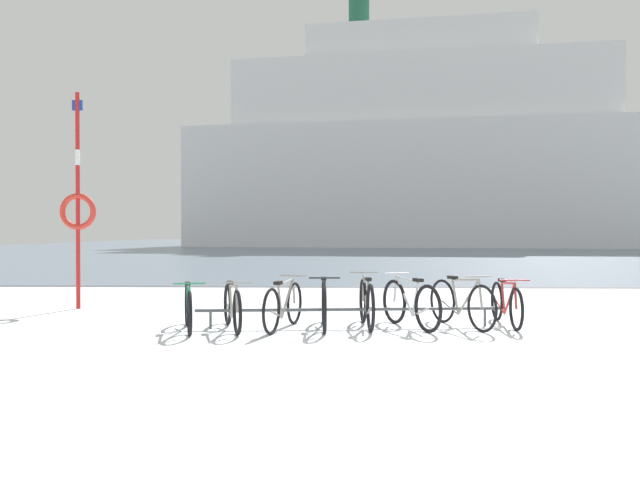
{
  "coord_description": "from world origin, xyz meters",
  "views": [
    {
      "loc": [
        -1.11,
        -6.68,
        1.49
      ],
      "look_at": [
        -1.55,
        6.48,
        1.32
      ],
      "focal_mm": 34.64,
      "sensor_mm": 36.0,
      "label": 1
    }
  ],
  "objects_px": {
    "bicycle_7": "(506,304)",
    "rescue_post": "(78,205)",
    "bicycle_2": "(284,306)",
    "bicycle_1": "(232,307)",
    "bicycle_4": "(367,303)",
    "bicycle_5": "(410,304)",
    "ferry_ship": "(426,157)",
    "bicycle_3": "(324,304)",
    "bicycle_6": "(461,303)",
    "bicycle_0": "(188,308)"
  },
  "relations": [
    {
      "from": "bicycle_1",
      "to": "bicycle_3",
      "type": "relative_size",
      "value": 0.95
    },
    {
      "from": "bicycle_0",
      "to": "ferry_ship",
      "type": "height_order",
      "value": "ferry_ship"
    },
    {
      "from": "bicycle_5",
      "to": "bicycle_7",
      "type": "xyz_separation_m",
      "value": [
        1.56,
        0.3,
        -0.03
      ]
    },
    {
      "from": "bicycle_7",
      "to": "rescue_post",
      "type": "xyz_separation_m",
      "value": [
        -7.74,
        1.91,
        1.66
      ]
    },
    {
      "from": "ferry_ship",
      "to": "bicycle_7",
      "type": "bearing_deg",
      "value": -96.54
    },
    {
      "from": "bicycle_1",
      "to": "bicycle_4",
      "type": "relative_size",
      "value": 0.97
    },
    {
      "from": "ferry_ship",
      "to": "bicycle_1",
      "type": "bearing_deg",
      "value": -100.9
    },
    {
      "from": "rescue_post",
      "to": "ferry_ship",
      "type": "xyz_separation_m",
      "value": [
        13.88,
        51.62,
        7.19
      ]
    },
    {
      "from": "bicycle_1",
      "to": "bicycle_7",
      "type": "xyz_separation_m",
      "value": [
        4.29,
        0.58,
        0.0
      ]
    },
    {
      "from": "bicycle_2",
      "to": "bicycle_3",
      "type": "bearing_deg",
      "value": 8.12
    },
    {
      "from": "rescue_post",
      "to": "bicycle_1",
      "type": "bearing_deg",
      "value": -35.77
    },
    {
      "from": "bicycle_4",
      "to": "bicycle_5",
      "type": "height_order",
      "value": "bicycle_4"
    },
    {
      "from": "bicycle_6",
      "to": "bicycle_7",
      "type": "distance_m",
      "value": 0.78
    },
    {
      "from": "bicycle_5",
      "to": "bicycle_7",
      "type": "distance_m",
      "value": 1.59
    },
    {
      "from": "ferry_ship",
      "to": "rescue_post",
      "type": "bearing_deg",
      "value": -105.05
    },
    {
      "from": "bicycle_3",
      "to": "bicycle_6",
      "type": "distance_m",
      "value": 2.15
    },
    {
      "from": "bicycle_1",
      "to": "bicycle_2",
      "type": "relative_size",
      "value": 0.96
    },
    {
      "from": "bicycle_2",
      "to": "bicycle_6",
      "type": "xyz_separation_m",
      "value": [
        2.76,
        0.28,
        0.02
      ]
    },
    {
      "from": "bicycle_2",
      "to": "bicycle_1",
      "type": "bearing_deg",
      "value": -173.37
    },
    {
      "from": "bicycle_3",
      "to": "rescue_post",
      "type": "xyz_separation_m",
      "value": [
        -4.85,
        2.31,
        1.64
      ]
    },
    {
      "from": "bicycle_6",
      "to": "rescue_post",
      "type": "distance_m",
      "value": 7.49
    },
    {
      "from": "bicycle_0",
      "to": "bicycle_4",
      "type": "bearing_deg",
      "value": 8.72
    },
    {
      "from": "bicycle_1",
      "to": "bicycle_7",
      "type": "relative_size",
      "value": 0.93
    },
    {
      "from": "bicycle_0",
      "to": "ferry_ship",
      "type": "distance_m",
      "value": 56.02
    },
    {
      "from": "bicycle_0",
      "to": "bicycle_5",
      "type": "relative_size",
      "value": 1.02
    },
    {
      "from": "bicycle_3",
      "to": "bicycle_7",
      "type": "height_order",
      "value": "bicycle_3"
    },
    {
      "from": "bicycle_2",
      "to": "ferry_ship",
      "type": "distance_m",
      "value": 55.58
    },
    {
      "from": "bicycle_2",
      "to": "rescue_post",
      "type": "distance_m",
      "value": 5.13
    },
    {
      "from": "bicycle_1",
      "to": "bicycle_6",
      "type": "relative_size",
      "value": 0.99
    },
    {
      "from": "bicycle_1",
      "to": "bicycle_3",
      "type": "distance_m",
      "value": 1.41
    },
    {
      "from": "bicycle_3",
      "to": "bicycle_5",
      "type": "bearing_deg",
      "value": 4.16
    },
    {
      "from": "bicycle_0",
      "to": "bicycle_3",
      "type": "xyz_separation_m",
      "value": [
        2.05,
        0.27,
        0.03
      ]
    },
    {
      "from": "bicycle_1",
      "to": "rescue_post",
      "type": "height_order",
      "value": "rescue_post"
    },
    {
      "from": "ferry_ship",
      "to": "bicycle_2",
      "type": "bearing_deg",
      "value": -100.12
    },
    {
      "from": "bicycle_2",
      "to": "rescue_post",
      "type": "bearing_deg",
      "value": 150.45
    },
    {
      "from": "bicycle_0",
      "to": "bicycle_6",
      "type": "xyz_separation_m",
      "value": [
        4.19,
        0.46,
        0.04
      ]
    },
    {
      "from": "bicycle_7",
      "to": "bicycle_1",
      "type": "bearing_deg",
      "value": -172.36
    },
    {
      "from": "bicycle_1",
      "to": "bicycle_6",
      "type": "xyz_separation_m",
      "value": [
        3.54,
        0.37,
        0.03
      ]
    },
    {
      "from": "bicycle_4",
      "to": "ferry_ship",
      "type": "bearing_deg",
      "value": 81.16
    },
    {
      "from": "bicycle_5",
      "to": "ferry_ship",
      "type": "relative_size",
      "value": 0.03
    },
    {
      "from": "bicycle_4",
      "to": "ferry_ship",
      "type": "relative_size",
      "value": 0.03
    },
    {
      "from": "bicycle_3",
      "to": "bicycle_7",
      "type": "bearing_deg",
      "value": 7.8
    },
    {
      "from": "bicycle_1",
      "to": "bicycle_3",
      "type": "height_order",
      "value": "bicycle_3"
    },
    {
      "from": "bicycle_0",
      "to": "rescue_post",
      "type": "xyz_separation_m",
      "value": [
        -2.8,
        2.58,
        1.67
      ]
    },
    {
      "from": "bicycle_7",
      "to": "bicycle_4",
      "type": "bearing_deg",
      "value": -173.61
    },
    {
      "from": "bicycle_1",
      "to": "bicycle_4",
      "type": "distance_m",
      "value": 2.08
    },
    {
      "from": "bicycle_2",
      "to": "bicycle_3",
      "type": "height_order",
      "value": "bicycle_3"
    },
    {
      "from": "bicycle_0",
      "to": "bicycle_1",
      "type": "height_order",
      "value": "bicycle_1"
    },
    {
      "from": "bicycle_0",
      "to": "bicycle_3",
      "type": "relative_size",
      "value": 0.95
    },
    {
      "from": "bicycle_0",
      "to": "ferry_ship",
      "type": "relative_size",
      "value": 0.03
    }
  ]
}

